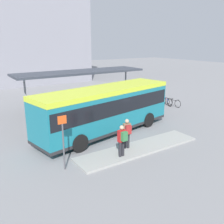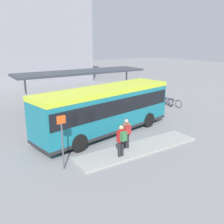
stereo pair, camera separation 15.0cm
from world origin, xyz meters
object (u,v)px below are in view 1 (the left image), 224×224
at_px(city_bus, 106,107).
at_px(bicycle_red, 163,100).
at_px(bicycle_blue, 167,102).
at_px(platform_sign, 63,140).
at_px(pedestrian_waiting, 127,132).
at_px(bicycle_black, 174,103).
at_px(pedestrian_companion, 122,139).

bearing_deg(city_bus, bicycle_red, 12.13).
relative_size(bicycle_blue, platform_sign, 0.63).
xyz_separation_m(pedestrian_waiting, bicycle_black, (9.91, 5.63, -0.76)).
bearing_deg(pedestrian_companion, bicycle_red, -58.30).
relative_size(bicycle_red, platform_sign, 0.60).
bearing_deg(platform_sign, pedestrian_waiting, 1.37).
xyz_separation_m(bicycle_red, platform_sign, (-13.85, -7.11, 1.19)).
height_order(city_bus, pedestrian_waiting, city_bus).
bearing_deg(pedestrian_companion, pedestrian_waiting, -54.51).
height_order(bicycle_black, bicycle_blue, bicycle_blue).
xyz_separation_m(city_bus, pedestrian_companion, (-1.36, -3.81, -0.73)).
distance_m(city_bus, bicycle_blue, 9.81).
bearing_deg(bicycle_red, platform_sign, 116.77).
distance_m(pedestrian_waiting, pedestrian_companion, 1.10).
bearing_deg(pedestrian_waiting, bicycle_blue, -42.02).
bearing_deg(bicycle_black, pedestrian_companion, -61.52).
distance_m(bicycle_red, platform_sign, 15.62).
relative_size(city_bus, bicycle_blue, 5.95).
xyz_separation_m(bicycle_black, bicycle_blue, (-0.25, 0.69, 0.00)).
xyz_separation_m(city_bus, pedestrian_waiting, (-0.51, -3.11, -0.72)).
xyz_separation_m(pedestrian_waiting, bicycle_blue, (9.66, 6.32, -0.76)).
distance_m(pedestrian_companion, bicycle_black, 12.51).
xyz_separation_m(pedestrian_companion, bicycle_blue, (10.52, 7.02, -0.75)).
bearing_deg(bicycle_red, bicycle_black, 179.99).
distance_m(city_bus, bicycle_red, 10.28).
relative_size(city_bus, bicycle_black, 5.92).
relative_size(pedestrian_waiting, pedestrian_companion, 1.01).
bearing_deg(platform_sign, bicycle_black, 22.44).
bearing_deg(bicycle_black, pedestrian_waiting, -62.38).
distance_m(pedestrian_companion, bicycle_blue, 12.67).
distance_m(bicycle_blue, platform_sign, 15.09).
height_order(city_bus, platform_sign, city_bus).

